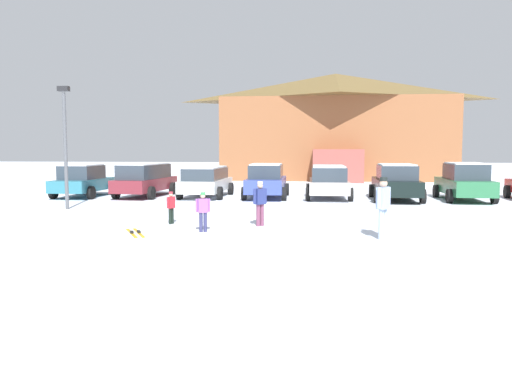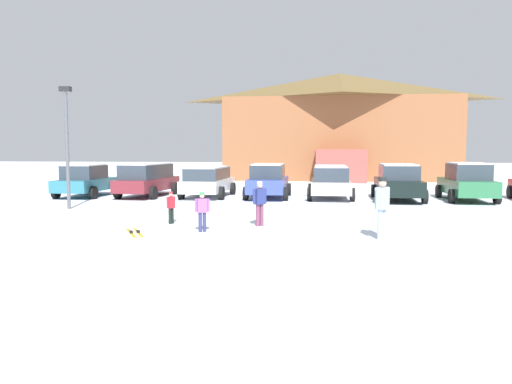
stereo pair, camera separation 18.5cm
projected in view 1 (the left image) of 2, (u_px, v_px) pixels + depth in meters
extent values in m
plane|color=white|center=(233.00, 261.00, 10.75)|extent=(160.00, 160.00, 0.00)
cube|color=brown|center=(335.00, 140.00, 41.11)|extent=(17.87, 9.14, 6.35)
pyramid|color=brown|center=(336.00, 87.00, 40.74)|extent=(18.48, 9.75, 2.20)
cube|color=#994942|center=(338.00, 166.00, 35.99)|extent=(3.63, 1.85, 2.40)
cube|color=teal|center=(84.00, 185.00, 25.34)|extent=(1.93, 4.12, 0.59)
cube|color=#2D3842|center=(82.00, 172.00, 25.08)|extent=(1.65, 2.16, 0.68)
cube|color=white|center=(82.00, 165.00, 25.05)|extent=(1.54, 2.06, 0.06)
cylinder|color=black|center=(78.00, 188.00, 26.73)|extent=(0.24, 0.65, 0.64)
cylinder|color=black|center=(113.00, 189.00, 26.48)|extent=(0.24, 0.65, 0.64)
cylinder|color=black|center=(53.00, 192.00, 24.24)|extent=(0.24, 0.65, 0.64)
cylinder|color=black|center=(91.00, 193.00, 23.99)|extent=(0.24, 0.65, 0.64)
cube|color=maroon|center=(146.00, 184.00, 25.38)|extent=(2.16, 4.74, 0.62)
cube|color=#2D3842|center=(145.00, 171.00, 25.23)|extent=(1.84, 3.62, 0.70)
cube|color=white|center=(144.00, 164.00, 25.20)|extent=(1.72, 3.44, 0.06)
cylinder|color=black|center=(141.00, 188.00, 26.98)|extent=(0.28, 0.66, 0.64)
cylinder|color=black|center=(173.00, 188.00, 26.61)|extent=(0.28, 0.66, 0.64)
cylinder|color=black|center=(116.00, 192.00, 24.20)|extent=(0.28, 0.66, 0.64)
cylinder|color=black|center=(151.00, 193.00, 23.83)|extent=(0.28, 0.66, 0.64)
cube|color=silver|center=(206.00, 185.00, 25.18)|extent=(2.01, 4.58, 0.57)
cube|color=#2D3842|center=(206.00, 174.00, 25.05)|extent=(1.75, 3.49, 0.58)
cube|color=white|center=(206.00, 167.00, 25.02)|extent=(1.63, 3.31, 0.06)
cylinder|color=black|center=(195.00, 188.00, 26.72)|extent=(0.24, 0.65, 0.64)
cylinder|color=black|center=(231.00, 189.00, 26.45)|extent=(0.24, 0.65, 0.64)
cylinder|color=black|center=(180.00, 193.00, 23.96)|extent=(0.24, 0.65, 0.64)
cylinder|color=black|center=(220.00, 193.00, 23.69)|extent=(0.24, 0.65, 0.64)
cube|color=#364794|center=(266.00, 185.00, 24.75)|extent=(1.80, 4.31, 0.67)
cube|color=#2D3842|center=(266.00, 172.00, 24.48)|extent=(1.57, 2.25, 0.65)
cube|color=white|center=(266.00, 164.00, 24.45)|extent=(1.46, 2.13, 0.06)
cylinder|color=black|center=(251.00, 189.00, 26.20)|extent=(0.23, 0.64, 0.64)
cylinder|color=black|center=(287.00, 189.00, 26.00)|extent=(0.23, 0.64, 0.64)
cylinder|color=black|center=(244.00, 193.00, 23.56)|extent=(0.23, 0.64, 0.64)
cylinder|color=black|center=(284.00, 194.00, 23.36)|extent=(0.23, 0.64, 0.64)
cube|color=beige|center=(328.00, 186.00, 24.42)|extent=(1.87, 4.36, 0.58)
cube|color=#2D3842|center=(328.00, 174.00, 24.28)|extent=(1.64, 3.31, 0.65)
cube|color=white|center=(329.00, 166.00, 24.25)|extent=(1.53, 3.15, 0.06)
cylinder|color=black|center=(308.00, 189.00, 25.89)|extent=(0.23, 0.64, 0.64)
cylinder|color=black|center=(347.00, 190.00, 25.67)|extent=(0.23, 0.64, 0.64)
cylinder|color=black|center=(308.00, 194.00, 23.22)|extent=(0.23, 0.64, 0.64)
cylinder|color=black|center=(351.00, 195.00, 23.01)|extent=(0.23, 0.64, 0.64)
cube|color=black|center=(396.00, 186.00, 23.63)|extent=(2.07, 4.72, 0.68)
cube|color=#2D3842|center=(397.00, 172.00, 23.34)|extent=(1.75, 2.48, 0.66)
cube|color=white|center=(397.00, 165.00, 23.31)|extent=(1.63, 2.36, 0.06)
cylinder|color=black|center=(371.00, 191.00, 25.22)|extent=(0.25, 0.65, 0.64)
cylinder|color=black|center=(412.00, 191.00, 24.93)|extent=(0.25, 0.65, 0.64)
cylinder|color=black|center=(377.00, 196.00, 22.39)|extent=(0.25, 0.65, 0.64)
cylinder|color=black|center=(423.00, 196.00, 22.10)|extent=(0.25, 0.65, 0.64)
cube|color=#2A6B42|center=(464.00, 186.00, 23.45)|extent=(1.94, 4.49, 0.69)
cube|color=#2D3842|center=(466.00, 172.00, 23.17)|extent=(1.64, 2.36, 0.72)
cube|color=white|center=(466.00, 163.00, 23.14)|extent=(1.53, 2.24, 0.06)
cylinder|color=black|center=(436.00, 191.00, 24.97)|extent=(0.24, 0.65, 0.64)
cylinder|color=black|center=(476.00, 191.00, 24.71)|extent=(0.24, 0.65, 0.64)
cylinder|color=black|center=(450.00, 196.00, 22.26)|extent=(0.24, 0.65, 0.64)
cylinder|color=black|center=(495.00, 197.00, 22.00)|extent=(0.24, 0.65, 0.64)
cylinder|color=black|center=(507.00, 192.00, 24.60)|extent=(0.28, 0.66, 0.64)
cylinder|color=navy|center=(201.00, 222.00, 14.53)|extent=(0.10, 0.10, 0.57)
cylinder|color=navy|center=(205.00, 222.00, 14.56)|extent=(0.10, 0.10, 0.57)
cube|color=#9050AC|center=(203.00, 206.00, 14.51)|extent=(0.32, 0.24, 0.40)
cylinder|color=#9050AC|center=(197.00, 205.00, 14.47)|extent=(0.08, 0.08, 0.38)
cylinder|color=#9050AC|center=(209.00, 205.00, 14.54)|extent=(0.08, 0.08, 0.38)
sphere|color=tan|center=(203.00, 196.00, 14.48)|extent=(0.15, 0.15, 0.15)
cylinder|color=green|center=(203.00, 193.00, 14.48)|extent=(0.14, 0.14, 0.07)
cylinder|color=#713954|center=(258.00, 215.00, 15.62)|extent=(0.13, 0.13, 0.69)
cylinder|color=#713954|center=(262.00, 215.00, 15.72)|extent=(0.13, 0.13, 0.69)
cube|color=navy|center=(260.00, 196.00, 15.62)|extent=(0.38, 0.38, 0.49)
cylinder|color=navy|center=(255.00, 196.00, 15.49)|extent=(0.09, 0.09, 0.46)
cylinder|color=navy|center=(265.00, 196.00, 15.75)|extent=(0.09, 0.09, 0.46)
sphere|color=tan|center=(260.00, 186.00, 15.59)|extent=(0.18, 0.18, 0.18)
cylinder|color=beige|center=(260.00, 183.00, 15.58)|extent=(0.17, 0.17, 0.08)
cylinder|color=black|center=(170.00, 216.00, 16.06)|extent=(0.09, 0.09, 0.51)
cylinder|color=black|center=(172.00, 216.00, 16.15)|extent=(0.09, 0.09, 0.51)
cube|color=red|center=(171.00, 203.00, 16.07)|extent=(0.24, 0.29, 0.36)
cylinder|color=red|center=(168.00, 203.00, 15.93)|extent=(0.07, 0.07, 0.35)
cylinder|color=red|center=(174.00, 202.00, 16.20)|extent=(0.07, 0.07, 0.35)
sphere|color=tan|center=(171.00, 195.00, 16.05)|extent=(0.13, 0.13, 0.13)
cylinder|color=#C02D3B|center=(171.00, 193.00, 16.04)|extent=(0.13, 0.13, 0.06)
cylinder|color=#99AFC8|center=(384.00, 224.00, 13.47)|extent=(0.15, 0.15, 0.82)
cylinder|color=#99AFC8|center=(381.00, 224.00, 13.33)|extent=(0.15, 0.15, 0.82)
cube|color=#9FB7E5|center=(383.00, 198.00, 13.34)|extent=(0.42, 0.47, 0.58)
cylinder|color=#9FB7E5|center=(387.00, 197.00, 13.53)|extent=(0.11, 0.11, 0.55)
cylinder|color=#9FB7E5|center=(379.00, 198.00, 13.14)|extent=(0.11, 0.11, 0.55)
sphere|color=tan|center=(384.00, 183.00, 13.30)|extent=(0.21, 0.21, 0.21)
cylinder|color=black|center=(384.00, 179.00, 13.29)|extent=(0.20, 0.20, 0.10)
cube|color=gold|center=(131.00, 233.00, 14.29)|extent=(0.86, 1.49, 0.02)
cube|color=black|center=(132.00, 232.00, 14.24)|extent=(0.17, 0.21, 0.06)
cube|color=gold|center=(139.00, 233.00, 14.37)|extent=(0.86, 1.49, 0.02)
cube|color=black|center=(139.00, 232.00, 14.32)|extent=(0.17, 0.21, 0.06)
cylinder|color=#515459|center=(66.00, 151.00, 19.92)|extent=(0.14, 0.14, 4.64)
cube|color=#232326|center=(63.00, 89.00, 19.71)|extent=(0.44, 0.24, 0.20)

